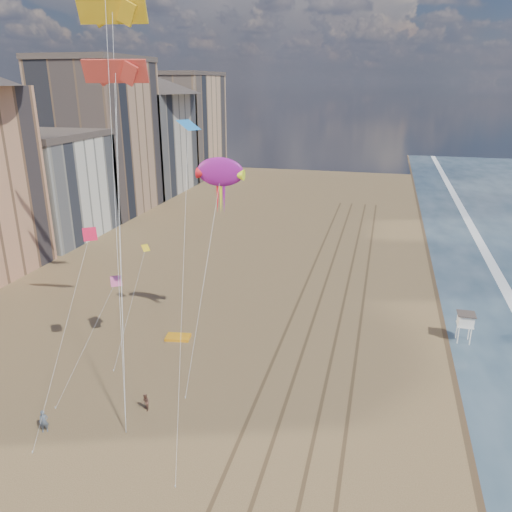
{
  "coord_description": "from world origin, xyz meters",
  "views": [
    {
      "loc": [
        7.38,
        -15.3,
        24.42
      ],
      "look_at": [
        -3.29,
        26.0,
        9.5
      ],
      "focal_mm": 35.0,
      "sensor_mm": 36.0,
      "label": 1
    }
  ],
  "objects_px": {
    "grounded_kite": "(178,337)",
    "kite_flyer_a": "(44,421)",
    "show_kite": "(220,172)",
    "kite_flyer_b": "(146,403)",
    "lifeguard_stand": "(466,320)"
  },
  "relations": [
    {
      "from": "kite_flyer_a",
      "to": "show_kite",
      "type": "bearing_deg",
      "value": 30.73
    },
    {
      "from": "kite_flyer_a",
      "to": "kite_flyer_b",
      "type": "height_order",
      "value": "kite_flyer_a"
    },
    {
      "from": "kite_flyer_b",
      "to": "show_kite",
      "type": "bearing_deg",
      "value": 124.4
    },
    {
      "from": "grounded_kite",
      "to": "show_kite",
      "type": "height_order",
      "value": "show_kite"
    },
    {
      "from": "lifeguard_stand",
      "to": "kite_flyer_b",
      "type": "height_order",
      "value": "lifeguard_stand"
    },
    {
      "from": "lifeguard_stand",
      "to": "show_kite",
      "type": "height_order",
      "value": "show_kite"
    },
    {
      "from": "kite_flyer_a",
      "to": "kite_flyer_b",
      "type": "bearing_deg",
      "value": 3.47
    },
    {
      "from": "show_kite",
      "to": "kite_flyer_b",
      "type": "height_order",
      "value": "show_kite"
    },
    {
      "from": "show_kite",
      "to": "grounded_kite",
      "type": "bearing_deg",
      "value": -174.96
    },
    {
      "from": "grounded_kite",
      "to": "kite_flyer_b",
      "type": "xyz_separation_m",
      "value": [
        2.14,
        -11.47,
        0.59
      ]
    },
    {
      "from": "lifeguard_stand",
      "to": "grounded_kite",
      "type": "bearing_deg",
      "value": -166.71
    },
    {
      "from": "grounded_kite",
      "to": "kite_flyer_a",
      "type": "relative_size",
      "value": 1.36
    },
    {
      "from": "grounded_kite",
      "to": "show_kite",
      "type": "xyz_separation_m",
      "value": [
        4.74,
        0.42,
        16.75
      ]
    },
    {
      "from": "lifeguard_stand",
      "to": "grounded_kite",
      "type": "height_order",
      "value": "lifeguard_stand"
    },
    {
      "from": "kite_flyer_b",
      "to": "kite_flyer_a",
      "type": "bearing_deg",
      "value": -98.96
    }
  ]
}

